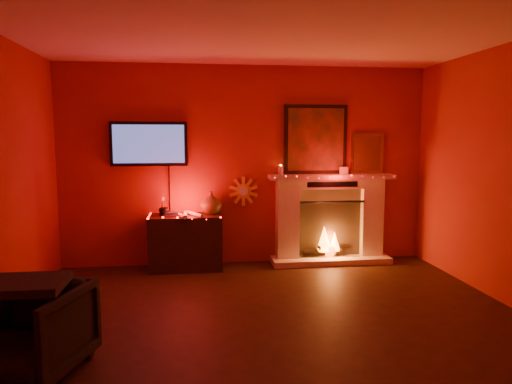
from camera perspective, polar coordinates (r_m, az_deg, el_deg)
room at (r=3.78m, az=2.94°, el=0.95°), size 5.00×5.00×5.00m
fireplace at (r=6.44m, az=9.13°, el=-2.27°), size 1.72×0.40×2.18m
tv at (r=6.19m, az=-13.22°, el=5.85°), size 1.00×0.07×1.24m
sunburst_clock at (r=6.26m, az=-1.58°, el=0.10°), size 0.40×0.03×0.40m
console_table at (r=6.12m, az=-8.59°, el=-5.78°), size 0.96×0.54×1.02m
armchair at (r=3.86m, az=-26.37°, el=-15.24°), size 0.91×0.93×0.67m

